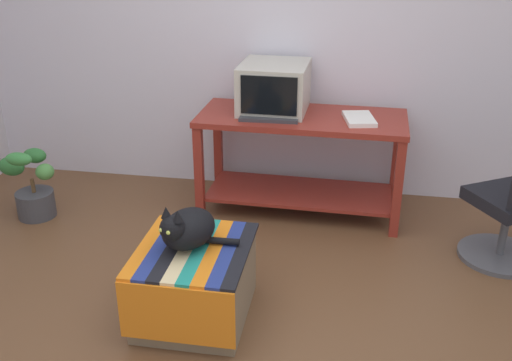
# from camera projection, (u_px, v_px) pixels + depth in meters

# --- Properties ---
(ground_plane) EXTENTS (14.00, 14.00, 0.00)m
(ground_plane) POSITION_uv_depth(u_px,v_px,m) (224.00, 346.00, 3.01)
(ground_plane) COLOR brown
(back_wall) EXTENTS (8.00, 0.10, 2.60)m
(back_wall) POSITION_uv_depth(u_px,v_px,m) (282.00, 21.00, 4.33)
(back_wall) COLOR silver
(back_wall) RESTS_ON ground_plane
(desk) EXTENTS (1.46, 0.65, 0.73)m
(desk) POSITION_uv_depth(u_px,v_px,m) (301.00, 147.00, 4.21)
(desk) COLOR maroon
(desk) RESTS_ON ground_plane
(tv_monitor) EXTENTS (0.48, 0.53, 0.34)m
(tv_monitor) POSITION_uv_depth(u_px,v_px,m) (275.00, 88.00, 4.17)
(tv_monitor) COLOR #BCB7A8
(tv_monitor) RESTS_ON desk
(keyboard) EXTENTS (0.40, 0.16, 0.02)m
(keyboard) POSITION_uv_depth(u_px,v_px,m) (270.00, 118.00, 4.03)
(keyboard) COLOR #333338
(keyboard) RESTS_ON desk
(book) EXTENTS (0.25, 0.33, 0.03)m
(book) POSITION_uv_depth(u_px,v_px,m) (359.00, 119.00, 4.00)
(book) COLOR white
(book) RESTS_ON desk
(ottoman_with_blanket) EXTENTS (0.58, 0.68, 0.42)m
(ottoman_with_blanket) POSITION_uv_depth(u_px,v_px,m) (195.00, 282.00, 3.17)
(ottoman_with_blanket) COLOR #7A664C
(ottoman_with_blanket) RESTS_ON ground_plane
(cat) EXTENTS (0.44, 0.39, 0.27)m
(cat) POSITION_uv_depth(u_px,v_px,m) (187.00, 229.00, 3.05)
(cat) COLOR black
(cat) RESTS_ON ottoman_with_blanket
(potted_plant) EXTENTS (0.41, 0.34, 0.55)m
(potted_plant) POSITION_uv_depth(u_px,v_px,m) (32.00, 189.00, 4.24)
(potted_plant) COLOR #3D3D42
(potted_plant) RESTS_ON ground_plane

